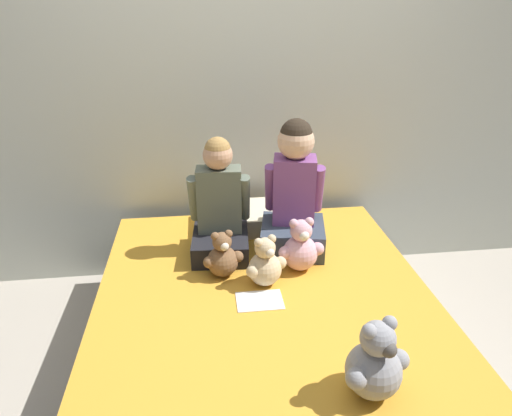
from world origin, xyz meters
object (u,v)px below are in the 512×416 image
Objects in this scene: pillow_at_headboard at (249,218)px; sign_card at (260,301)px; teddy_bear_held_by_right_child at (301,248)px; bed at (267,342)px; teddy_bear_at_foot_of_bed at (375,364)px; teddy_bear_held_by_left_child at (223,257)px; child_on_right at (294,195)px; teddy_bear_between_children at (265,264)px; child_on_left at (220,209)px.

pillow_at_headboard reaches higher than sign_card.
sign_card is at bearing -139.89° from teddy_bear_held_by_right_child.
bed is 6.23× the size of teddy_bear_at_foot_of_bed.
teddy_bear_held_by_left_child is at bearing 99.33° from teddy_bear_at_foot_of_bed.
teddy_bear_between_children is at bearing -109.28° from child_on_right.
teddy_bear_at_foot_of_bed reaches higher than bed.
teddy_bear_held_by_right_child is 1.33× the size of sign_card.
child_on_left is 2.04× the size of teddy_bear_at_foot_of_bed.
teddy_bear_at_foot_of_bed is 1.34m from pillow_at_headboard.
teddy_bear_held_by_right_child is (-0.01, -0.23, -0.19)m from child_on_right.
child_on_right reaches higher than teddy_bear_held_by_left_child.
teddy_bear_held_by_left_child reaches higher than pillow_at_headboard.
teddy_bear_held_by_left_child is at bearing -109.74° from pillow_at_headboard.
teddy_bear_at_foot_of_bed is (0.27, -0.70, 0.02)m from teddy_bear_between_children.
child_on_right is 0.50m from teddy_bear_held_by_left_child.
teddy_bear_held_by_right_child reaches higher than bed.
teddy_bear_held_by_right_child is (0.20, 0.26, 0.35)m from bed.
teddy_bear_held_by_left_child is at bearing 129.82° from teddy_bear_between_children.
child_on_right reaches higher than teddy_bear_at_foot_of_bed.
teddy_bear_held_by_right_child is at bearing -26.42° from child_on_left.
pillow_at_headboard reaches higher than bed.
teddy_bear_held_by_right_child is 0.22m from teddy_bear_between_children.
bed is 7.92× the size of teddy_bear_held_by_left_child.
pillow_at_headboard is at bearing 106.15° from teddy_bear_held_by_right_child.
teddy_bear_at_foot_of_bed reaches higher than pillow_at_headboard.
teddy_bear_held_by_right_child is at bearing 51.81° from bed.
sign_card is (-0.03, -0.75, -0.05)m from pillow_at_headboard.
child_on_right reaches higher than sign_card.
bed is at bearing -134.42° from teddy_bear_held_by_right_child.
pillow_at_headboard is at bearing 138.93° from child_on_right.
teddy_bear_between_children is 0.83× the size of teddy_bear_at_foot_of_bed.
bed is 3.05× the size of child_on_left.
child_on_left is 0.89× the size of child_on_right.
teddy_bear_held_by_left_child reaches higher than bed.
child_on_left is 2.59× the size of teddy_bear_held_by_left_child.
bed is 0.81m from pillow_at_headboard.
teddy_bear_held_by_right_child is 0.36m from sign_card.
teddy_bear_held_by_right_child is at bearing -80.20° from child_on_right.
child_on_left is 1.13× the size of pillow_at_headboard.
bed is 0.71m from child_on_left.
teddy_bear_held_by_left_child is at bearing 175.61° from teddy_bear_held_by_right_child.
pillow_at_headboard is (0.18, 0.27, -0.20)m from child_on_left.
teddy_bear_between_children is (0.19, -0.34, -0.14)m from child_on_left.
bed is 9.12× the size of sign_card.
child_on_left is 0.28m from teddy_bear_held_by_left_child.
child_on_left is 2.24× the size of teddy_bear_held_by_right_child.
teddy_bear_between_children is at bearing 85.62° from bed.
teddy_bear_held_by_right_child is 0.50× the size of pillow_at_headboard.
child_on_right reaches higher than teddy_bear_between_children.
child_on_right is at bearing -52.23° from pillow_at_headboard.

